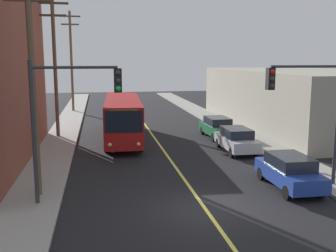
{
  "coord_description": "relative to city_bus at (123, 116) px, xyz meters",
  "views": [
    {
      "loc": [
        -4.25,
        -15.25,
        6.2
      ],
      "look_at": [
        0.0,
        9.07,
        2.0
      ],
      "focal_mm": 42.38,
      "sensor_mm": 36.0,
      "label": 1
    }
  ],
  "objects": [
    {
      "name": "traffic_signal_left_corner",
      "position": [
        -2.92,
        -13.57,
        2.49
      ],
      "size": [
        3.75,
        0.48,
        6.0
      ],
      "color": "#2D2D33",
      "rests_on": "sidewalk_left"
    },
    {
      "name": "parked_car_green",
      "position": [
        7.47,
        -0.43,
        -0.98
      ],
      "size": [
        1.91,
        4.44,
        1.62
      ],
      "color": "#196038",
      "rests_on": "ground"
    },
    {
      "name": "parked_car_silver",
      "position": [
        7.26,
        -5.44,
        -0.98
      ],
      "size": [
        1.86,
        4.42,
        1.62
      ],
      "color": "#B7B7BC",
      "rests_on": "ground"
    },
    {
      "name": "utility_pole_mid",
      "position": [
        -5.04,
        1.56,
        4.24
      ],
      "size": [
        2.4,
        0.28,
        10.78
      ],
      "color": "brown",
      "rests_on": "sidewalk_left"
    },
    {
      "name": "parked_car_blue",
      "position": [
        7.21,
        -13.15,
        -0.98
      ],
      "size": [
        1.86,
        4.42,
        1.62
      ],
      "color": "navy",
      "rests_on": "ground"
    },
    {
      "name": "utility_pole_far",
      "position": [
        -4.8,
        17.4,
        4.57
      ],
      "size": [
        2.4,
        0.28,
        11.42
      ],
      "color": "brown",
      "rests_on": "sidewalk_left"
    },
    {
      "name": "building_right_warehouse",
      "position": [
        16.99,
        3.86,
        0.75
      ],
      "size": [
        12.0,
        23.9,
        5.14
      ],
      "color": "gray",
      "rests_on": "ground"
    },
    {
      "name": "sidewalk_right",
      "position": [
        9.74,
        -5.1,
        -1.74
      ],
      "size": [
        2.5,
        90.0,
        0.15
      ],
      "primitive_type": "cube",
      "color": "gray",
      "rests_on": "ground"
    },
    {
      "name": "traffic_signal_right_corner",
      "position": [
        7.9,
        -13.35,
        2.49
      ],
      "size": [
        3.75,
        0.48,
        6.0
      ],
      "color": "#2D2D33",
      "rests_on": "sidewalk_right"
    },
    {
      "name": "fire_hydrant",
      "position": [
        9.34,
        -10.65,
        -1.23
      ],
      "size": [
        0.44,
        0.26,
        0.84
      ],
      "color": "red",
      "rests_on": "sidewalk_right"
    },
    {
      "name": "utility_pole_near",
      "position": [
        -4.55,
        -12.49,
        3.82
      ],
      "size": [
        2.4,
        0.28,
        9.98
      ],
      "color": "brown",
      "rests_on": "sidewalk_left"
    },
    {
      "name": "ground_plane",
      "position": [
        2.49,
        -15.1,
        -1.82
      ],
      "size": [
        120.0,
        120.0,
        0.0
      ],
      "primitive_type": "plane",
      "color": "black"
    },
    {
      "name": "lane_stripe_center",
      "position": [
        2.49,
        -0.1,
        -1.81
      ],
      "size": [
        0.16,
        60.0,
        0.01
      ],
      "primitive_type": "cube",
      "color": "#D8CC4C",
      "rests_on": "ground"
    },
    {
      "name": "city_bus",
      "position": [
        0.0,
        0.0,
        0.0
      ],
      "size": [
        3.12,
        12.24,
        3.2
      ],
      "color": "maroon",
      "rests_on": "ground"
    },
    {
      "name": "sidewalk_left",
      "position": [
        -4.76,
        -5.1,
        -1.74
      ],
      "size": [
        2.5,
        90.0,
        0.15
      ],
      "primitive_type": "cube",
      "color": "gray",
      "rests_on": "ground"
    }
  ]
}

